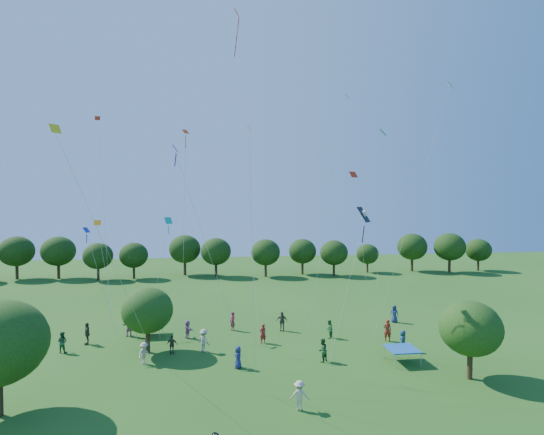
{
  "coord_description": "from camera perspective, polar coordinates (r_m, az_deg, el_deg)",
  "views": [
    {
      "loc": [
        -3.66,
        -13.75,
        11.98
      ],
      "look_at": [
        0.0,
        14.0,
        11.0
      ],
      "focal_mm": 28.0,
      "sensor_mm": 36.0,
      "label": 1
    }
  ],
  "objects": [
    {
      "name": "near_tree_north",
      "position": [
        35.94,
        -16.4,
        -11.88
      ],
      "size": [
        4.03,
        4.03,
        5.23
      ],
      "color": "#422B19",
      "rests_on": "ground"
    },
    {
      "name": "near_tree_east",
      "position": [
        32.55,
        25.12,
        -13.33
      ],
      "size": [
        4.11,
        4.11,
        5.33
      ],
      "color": "#422B19",
      "rests_on": "ground"
    },
    {
      "name": "treeline",
      "position": [
        69.65,
        -5.9,
        -4.51
      ],
      "size": [
        88.01,
        8.77,
        6.77
      ],
      "color": "#422B19",
      "rests_on": "ground"
    },
    {
      "name": "tent_red_stripe",
      "position": [
        40.79,
        -16.11,
        -13.64
      ],
      "size": [
        2.2,
        2.2,
        1.1
      ],
      "color": "red",
      "rests_on": "ground"
    },
    {
      "name": "tent_blue",
      "position": [
        34.6,
        17.08,
        -16.53
      ],
      "size": [
        2.2,
        2.2,
        1.1
      ],
      "color": "#18529F",
      "rests_on": "ground"
    },
    {
      "name": "crowd_person_0",
      "position": [
        32.37,
        -4.58,
        -18.21
      ],
      "size": [
        0.66,
        0.89,
        1.6
      ],
      "primitive_type": "imported",
      "rotation": [
        0.0,
        0.0,
        4.37
      ],
      "color": "navy",
      "rests_on": "ground"
    },
    {
      "name": "crowd_person_1",
      "position": [
        39.23,
        15.25,
        -14.41
      ],
      "size": [
        0.78,
        0.59,
        1.89
      ],
      "primitive_type": "imported",
      "rotation": [
        0.0,
        0.0,
        2.94
      ],
      "color": "maroon",
      "rests_on": "ground"
    },
    {
      "name": "crowd_person_2",
      "position": [
        39.08,
        7.69,
        -14.63
      ],
      "size": [
        0.82,
        0.89,
        1.61
      ],
      "primitive_type": "imported",
      "rotation": [
        0.0,
        0.0,
        4.07
      ],
      "color": "#2B6433",
      "rests_on": "ground"
    },
    {
      "name": "crowd_person_3",
      "position": [
        34.26,
        -16.82,
        -17.09
      ],
      "size": [
        1.0,
        1.16,
        1.64
      ],
      "primitive_type": "imported",
      "rotation": [
        0.0,
        0.0,
        0.97
      ],
      "color": "#BAAD94",
      "rests_on": "ground"
    },
    {
      "name": "crowd_person_4",
      "position": [
        40.26,
        -23.6,
        -14.11
      ],
      "size": [
        0.76,
        1.17,
        1.84
      ],
      "primitive_type": "imported",
      "rotation": [
        0.0,
        0.0,
        4.98
      ],
      "color": "#3A352E",
      "rests_on": "ground"
    },
    {
      "name": "crowd_person_5",
      "position": [
        41.19,
        -18.65,
        -13.69
      ],
      "size": [
        1.8,
        1.21,
        1.82
      ],
      "primitive_type": "imported",
      "rotation": [
        0.0,
        0.0,
        2.75
      ],
      "color": "#A56086",
      "rests_on": "ground"
    },
    {
      "name": "crowd_person_6",
      "position": [
        37.21,
        17.18,
        -15.51
      ],
      "size": [
        0.84,
        0.93,
        1.67
      ],
      "primitive_type": "imported",
      "rotation": [
        0.0,
        0.0,
        4.11
      ],
      "color": "navy",
      "rests_on": "ground"
    },
    {
      "name": "crowd_person_7",
      "position": [
        41.0,
        -5.32,
        -13.73
      ],
      "size": [
        0.7,
        0.77,
        1.74
      ],
      "primitive_type": "imported",
      "rotation": [
        0.0,
        0.0,
        5.27
      ],
      "color": "maroon",
      "rests_on": "ground"
    },
    {
      "name": "crowd_person_8",
      "position": [
        33.62,
        6.79,
        -17.29
      ],
      "size": [
        0.96,
        0.92,
        1.76
      ],
      "primitive_type": "imported",
      "rotation": [
        0.0,
        0.0,
        3.85
      ],
      "color": "#224F25",
      "rests_on": "ground"
    },
    {
      "name": "crowd_person_9",
      "position": [
        35.83,
        -9.14,
        -16.01
      ],
      "size": [
        1.22,
        1.23,
        1.83
      ],
      "primitive_type": "imported",
      "rotation": [
        0.0,
        0.0,
        2.34
      ],
      "color": "#BEAD98",
      "rests_on": "ground"
    },
    {
      "name": "crowd_person_10",
      "position": [
        35.93,
        -13.29,
        -16.28
      ],
      "size": [
        0.93,
        0.56,
        1.48
      ],
      "primitive_type": "imported",
      "rotation": [
        0.0,
        0.0,
        2.94
      ],
      "color": "#413B34",
      "rests_on": "ground"
    },
    {
      "name": "crowd_person_11",
      "position": [
        39.38,
        -11.27,
        -14.53
      ],
      "size": [
        1.18,
        1.56,
        1.59
      ],
      "primitive_type": "imported",
      "rotation": [
        0.0,
        0.0,
        2.07
      ],
      "color": "#9A5A97",
      "rests_on": "ground"
    },
    {
      "name": "crowd_person_12",
      "position": [
        45.17,
        16.13,
        -12.32
      ],
      "size": [
        0.97,
        0.86,
        1.73
      ],
      "primitive_type": "imported",
      "rotation": [
        0.0,
        0.0,
        5.68
      ],
      "color": "navy",
      "rests_on": "ground"
    },
    {
      "name": "crowd_person_13",
      "position": [
        37.43,
        -1.24,
        -15.33
      ],
      "size": [
        0.72,
        0.6,
        1.66
      ],
      "primitive_type": "imported",
      "rotation": [
        0.0,
        0.0,
        3.53
      ],
      "color": "maroon",
      "rests_on": "ground"
    },
    {
      "name": "crowd_person_14",
      "position": [
        39.05,
        -26.39,
        -14.78
      ],
      "size": [
        0.89,
        0.58,
        1.68
      ],
      "primitive_type": "imported",
      "rotation": [
        0.0,
        0.0,
        2.98
      ],
      "color": "#265A34",
      "rests_on": "ground"
    },
    {
      "name": "crowd_person_15",
      "position": [
        26.58,
        3.71,
        -22.74
      ],
      "size": [
        1.19,
        0.69,
        1.71
      ],
      "primitive_type": "imported",
      "rotation": [
        0.0,
        0.0,
        2.96
      ],
      "color": "#C4B49D",
      "rests_on": "ground"
    },
    {
      "name": "crowd_person_16",
      "position": [
        40.74,
        1.34,
        -13.77
      ],
      "size": [
        1.17,
        0.86,
        1.81
      ],
      "primitive_type": "imported",
      "rotation": [
        0.0,
        0.0,
        5.88
      ],
      "color": "#454037",
      "rests_on": "ground"
    },
    {
      "name": "pirate_kite",
      "position": [
        30.21,
        12.19,
        0.19
      ],
      "size": [
        3.43,
        2.05,
        10.39
      ],
      "color": "black"
    },
    {
      "name": "red_high_kite",
      "position": [
        34.48,
        -4.26,
        18.49
      ],
      "size": [
        1.28,
        8.89,
        26.27
      ],
      "color": "red"
    },
    {
      "name": "small_kite_0",
      "position": [
        34.31,
        -11.66,
        4.82
      ],
      "size": [
        0.6,
        2.26,
        16.54
      ],
      "color": "#F7480E"
    },
    {
      "name": "small_kite_1",
      "position": [
        34.25,
        11.35,
        1.8
      ],
      "size": [
        1.82,
        1.13,
        13.16
      ],
      "color": "red"
    },
    {
      "name": "small_kite_2",
      "position": [
        25.12,
        -2.8,
        1.91
      ],
      "size": [
        0.66,
        1.66,
        15.15
      ],
      "color": "gold"
    },
    {
      "name": "small_kite_3",
      "position": [
        38.82,
        8.88,
        8.77
      ],
      "size": [
        4.65,
        3.76,
        20.62
      ],
      "color": "#1A924E"
    },
    {
      "name": "small_kite_4",
      "position": [
        39.08,
        -23.23,
        -3.41
      ],
      "size": [
        2.99,
        2.0,
        8.59
      ],
      "color": "#1524D4"
    },
    {
      "name": "small_kite_5",
      "position": [
        24.38,
        -10.23,
        0.67
      ],
      "size": [
        4.31,
        3.2,
        13.81
      ],
      "color": "#6D1998"
    },
    {
      "name": "small_kite_6",
      "position": [
        29.67,
        20.09,
        7.09
      ],
      "size": [
        2.19,
        7.7,
        18.1
      ],
      "color": "silver"
    },
    {
      "name": "small_kite_7",
      "position": [
        39.93,
        -14.01,
        -1.97
      ],
      "size": [
        1.89,
        2.6,
        9.35
      ],
      "color": "#0BAB9B"
    },
    {
      "name": "small_kite_8",
      "position": [
        41.76,
        -21.96,
        5.24
      ],
      "size": [
        2.81,
        6.37,
        18.9
      ],
      "color": "red"
    },
    {
      "name": "small_kite_9",
      "position": [
        42.68,
        -22.14,
        -2.53
      ],
      "size": [
        3.2,
        5.85,
        9.02
      ],
      "color": "orange"
    },
    {
      "name": "small_kite_10",
      "position": [
        26.49,
        -23.9,
        2.5
      ],
      "size": [
        3.45,
        9.47,
        14.74
      ],
      "color": "yellow"
    },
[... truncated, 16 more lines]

